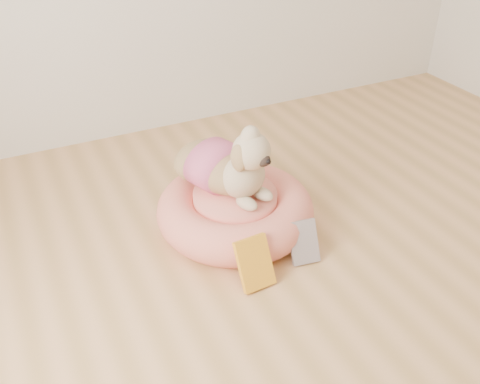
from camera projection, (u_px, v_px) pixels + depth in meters
name	position (u px, v px, depth m)	size (l,w,h in m)	color
pet_bed	(235.00, 210.00, 2.42)	(0.71, 0.71, 0.18)	#F78060
dog	(227.00, 154.00, 2.29)	(0.34, 0.50, 0.37)	brown
book_yellow	(255.00, 263.00, 2.10)	(0.14, 0.03, 0.21)	yellow
book_white	(304.00, 242.00, 2.23)	(0.12, 0.02, 0.18)	white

